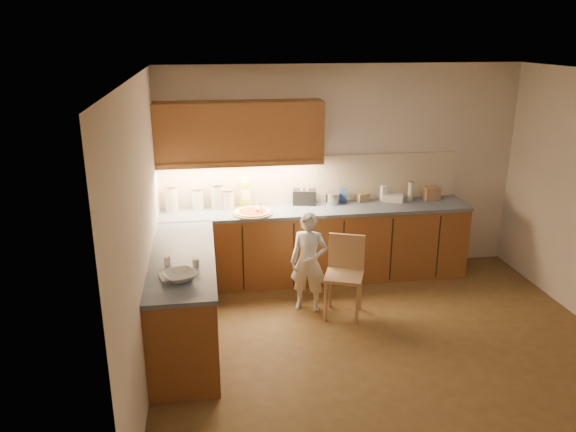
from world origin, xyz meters
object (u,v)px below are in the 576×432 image
object	(u,v)px
child	(309,262)
wooden_chair	(345,270)
pizza_on_board	(253,212)
oil_jug	(246,193)
toaster	(304,197)

from	to	relation	value
child	wooden_chair	xyz separation A→B (m)	(0.37, -0.15, -0.05)
pizza_on_board	child	xyz separation A→B (m)	(0.54, -0.68, -0.38)
pizza_on_board	child	distance (m)	0.95
child	oil_jug	bearing A→B (deg)	141.62
wooden_chair	toaster	world-z (taller)	toaster
child	oil_jug	xyz separation A→B (m)	(-0.60, 1.00, 0.53)
pizza_on_board	wooden_chair	bearing A→B (deg)	-42.24
wooden_chair	oil_jug	xyz separation A→B (m)	(-0.97, 1.15, 0.58)
oil_jug	toaster	bearing A→B (deg)	-2.03
oil_jug	toaster	xyz separation A→B (m)	(0.73, -0.03, -0.08)
pizza_on_board	oil_jug	size ratio (longest dim) A/B	1.28
toaster	oil_jug	bearing A→B (deg)	-170.55
wooden_chair	pizza_on_board	bearing A→B (deg)	158.82
toaster	child	bearing A→B (deg)	-85.86
oil_jug	toaster	world-z (taller)	oil_jug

